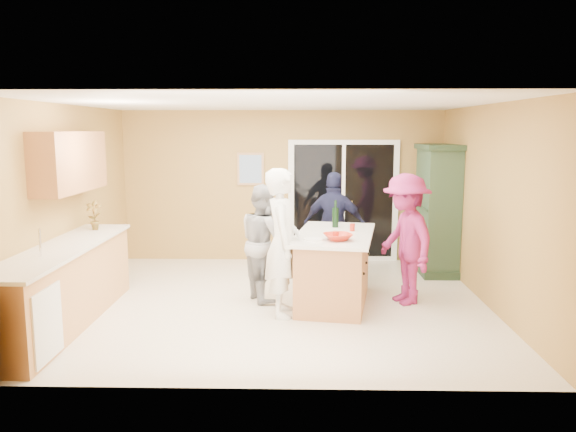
{
  "coord_description": "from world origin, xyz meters",
  "views": [
    {
      "loc": [
        0.31,
        -7.17,
        2.28
      ],
      "look_at": [
        0.15,
        0.1,
        1.15
      ],
      "focal_mm": 35.0,
      "sensor_mm": 36.0,
      "label": 1
    }
  ],
  "objects_px": {
    "green_hutch": "(437,211)",
    "woman_magenta": "(406,239)",
    "kitchen_island": "(334,270)",
    "woman_navy": "(334,226)",
    "woman_white": "(283,243)",
    "woman_grey": "(264,242)"
  },
  "relations": [
    {
      "from": "woman_navy",
      "to": "woman_grey",
      "type": "bearing_deg",
      "value": 60.27
    },
    {
      "from": "green_hutch",
      "to": "woman_white",
      "type": "height_order",
      "value": "green_hutch"
    },
    {
      "from": "green_hutch",
      "to": "woman_grey",
      "type": "distance_m",
      "value": 3.07
    },
    {
      "from": "woman_grey",
      "to": "woman_white",
      "type": "bearing_deg",
      "value": 177.97
    },
    {
      "from": "woman_navy",
      "to": "woman_magenta",
      "type": "relative_size",
      "value": 0.96
    },
    {
      "from": "kitchen_island",
      "to": "woman_navy",
      "type": "distance_m",
      "value": 1.28
    },
    {
      "from": "kitchen_island",
      "to": "woman_navy",
      "type": "xyz_separation_m",
      "value": [
        0.07,
        1.22,
        0.38
      ]
    },
    {
      "from": "green_hutch",
      "to": "woman_magenta",
      "type": "relative_size",
      "value": 1.19
    },
    {
      "from": "woman_white",
      "to": "woman_grey",
      "type": "bearing_deg",
      "value": 19.28
    },
    {
      "from": "woman_white",
      "to": "woman_navy",
      "type": "height_order",
      "value": "woman_white"
    },
    {
      "from": "woman_white",
      "to": "woman_grey",
      "type": "relative_size",
      "value": 1.17
    },
    {
      "from": "green_hutch",
      "to": "woman_navy",
      "type": "distance_m",
      "value": 1.73
    },
    {
      "from": "kitchen_island",
      "to": "woman_white",
      "type": "bearing_deg",
      "value": -133.73
    },
    {
      "from": "kitchen_island",
      "to": "woman_magenta",
      "type": "xyz_separation_m",
      "value": [
        0.93,
        0.03,
        0.42
      ]
    },
    {
      "from": "green_hutch",
      "to": "woman_navy",
      "type": "relative_size",
      "value": 1.24
    },
    {
      "from": "woman_navy",
      "to": "kitchen_island",
      "type": "bearing_deg",
      "value": 100.48
    },
    {
      "from": "woman_grey",
      "to": "woman_navy",
      "type": "bearing_deg",
      "value": -67.71
    },
    {
      "from": "woman_white",
      "to": "woman_magenta",
      "type": "xyz_separation_m",
      "value": [
        1.59,
        0.53,
        -0.05
      ]
    },
    {
      "from": "kitchen_island",
      "to": "woman_navy",
      "type": "relative_size",
      "value": 1.17
    },
    {
      "from": "kitchen_island",
      "to": "woman_white",
      "type": "distance_m",
      "value": 0.95
    },
    {
      "from": "woman_grey",
      "to": "green_hutch",
      "type": "bearing_deg",
      "value": -84.63
    },
    {
      "from": "kitchen_island",
      "to": "woman_magenta",
      "type": "bearing_deg",
      "value": 11.78
    }
  ]
}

